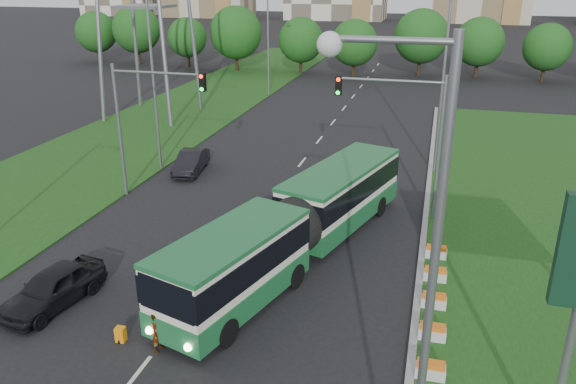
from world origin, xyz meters
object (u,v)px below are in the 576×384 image
(traffic_mast_left, at_px, (142,111))
(articulated_bus, at_px, (295,223))
(traffic_mast_median, at_px, (410,124))
(shopping_trolley, at_px, (121,334))
(car_left_near, at_px, (53,288))
(car_left_far, at_px, (191,162))
(pedestrian, at_px, (157,332))

(traffic_mast_left, xyz_separation_m, articulated_bus, (10.46, -5.19, -3.55))
(traffic_mast_median, xyz_separation_m, shopping_trolley, (-9.26, -14.37, -5.05))
(articulated_bus, xyz_separation_m, car_left_near, (-8.50, -6.68, -0.99))
(car_left_far, bearing_deg, car_left_near, -93.41)
(car_left_far, bearing_deg, traffic_mast_left, -104.33)
(traffic_mast_median, xyz_separation_m, car_left_near, (-13.20, -12.87, -4.55))
(traffic_mast_median, height_order, shopping_trolley, traffic_mast_median)
(car_left_far, bearing_deg, shopping_trolley, -81.94)
(articulated_bus, distance_m, car_left_near, 10.86)
(pedestrian, bearing_deg, traffic_mast_left, 32.24)
(traffic_mast_left, xyz_separation_m, pedestrian, (7.50, -13.48, -4.57))
(articulated_bus, bearing_deg, traffic_mast_left, 170.57)
(traffic_mast_median, xyz_separation_m, traffic_mast_left, (-15.16, -1.00, 0.00))
(car_left_far, height_order, pedestrian, pedestrian)
(car_left_near, relative_size, shopping_trolley, 7.89)
(traffic_mast_median, distance_m, shopping_trolley, 17.83)
(car_left_far, height_order, shopping_trolley, car_left_far)
(traffic_mast_median, xyz_separation_m, car_left_far, (-14.64, 3.94, -4.61))
(car_left_near, xyz_separation_m, car_left_far, (-1.44, 16.80, -0.07))
(car_left_near, distance_m, car_left_far, 16.86)
(car_left_near, relative_size, car_left_far, 1.06)
(articulated_bus, bearing_deg, car_left_near, -124.91)
(car_left_near, height_order, shopping_trolley, car_left_near)
(car_left_near, bearing_deg, traffic_mast_left, 109.81)
(shopping_trolley, bearing_deg, pedestrian, -5.91)
(traffic_mast_left, height_order, pedestrian, traffic_mast_left)
(traffic_mast_left, bearing_deg, articulated_bus, -26.37)
(traffic_mast_median, distance_m, car_left_near, 18.98)
(car_left_far, bearing_deg, articulated_bus, -53.82)
(traffic_mast_left, relative_size, pedestrian, 5.16)
(car_left_near, bearing_deg, car_left_far, 105.32)
(traffic_mast_median, bearing_deg, articulated_bus, -127.20)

